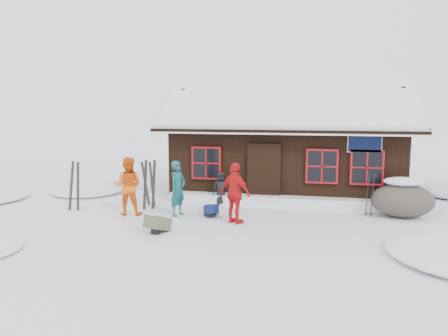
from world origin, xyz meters
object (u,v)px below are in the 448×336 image
at_px(skier_orange_right, 235,193).
at_px(ski_pair_left, 75,187).
at_px(backpack_olive, 158,226).
at_px(skier_teal, 178,188).
at_px(ski_poles, 370,195).
at_px(skier_orange_left, 128,186).
at_px(backpack_blue, 211,212).
at_px(boulder, 403,199).
at_px(skier_crouched, 221,188).

relative_size(skier_orange_right, ski_pair_left, 1.06).
bearing_deg(backpack_olive, ski_pair_left, 168.78).
distance_m(skier_teal, ski_poles, 5.76).
height_order(skier_orange_right, ski_poles, skier_orange_right).
xyz_separation_m(skier_teal, skier_orange_right, (1.86, -0.50, 0.03)).
xyz_separation_m(ski_pair_left, backpack_olive, (3.45, -1.75, -0.60)).
relative_size(ski_pair_left, ski_poles, 1.21).
relative_size(skier_orange_left, backpack_blue, 3.45).
bearing_deg(ski_poles, backpack_blue, -167.05).
distance_m(boulder, backpack_olive, 7.26).
xyz_separation_m(skier_orange_left, ski_pair_left, (-1.88, 0.14, -0.12)).
bearing_deg(skier_orange_right, boulder, -129.17).
bearing_deg(boulder, skier_orange_left, -169.40).
height_order(skier_teal, ski_pair_left, skier_teal).
xyz_separation_m(skier_teal, backpack_olive, (0.05, -1.83, -0.67)).
bearing_deg(skier_crouched, ski_poles, -30.36).
height_order(skier_orange_right, skier_crouched, skier_orange_right).
height_order(skier_teal, backpack_olive, skier_teal).
distance_m(skier_orange_left, ski_poles, 7.29).
relative_size(skier_teal, backpack_blue, 3.25).
bearing_deg(skier_orange_right, skier_crouched, -37.52).
bearing_deg(skier_crouched, backpack_blue, -110.11).
distance_m(skier_orange_left, ski_pair_left, 1.89).
bearing_deg(skier_orange_left, ski_pair_left, -15.15).
bearing_deg(ski_pair_left, skier_orange_left, 6.61).
bearing_deg(backpack_blue, boulder, -11.86).
bearing_deg(skier_orange_right, backpack_blue, -4.67).
height_order(skier_orange_right, backpack_blue, skier_orange_right).
bearing_deg(backpack_olive, skier_orange_left, 149.83).
distance_m(skier_orange_right, backpack_olive, 2.36).
relative_size(skier_teal, skier_orange_left, 0.94).
bearing_deg(backpack_olive, backpack_blue, 79.45).
xyz_separation_m(ski_pair_left, backpack_blue, (4.40, 0.17, -0.63)).
distance_m(skier_teal, ski_pair_left, 3.40).
bearing_deg(boulder, skier_orange_right, -159.19).
distance_m(skier_teal, skier_orange_left, 1.53).
bearing_deg(skier_crouched, skier_orange_left, -163.56).
bearing_deg(skier_orange_right, ski_poles, -126.24).
bearing_deg(skier_orange_left, ski_poles, -179.99).
relative_size(skier_orange_right, boulder, 0.95).
distance_m(skier_teal, skier_crouched, 2.02).
relative_size(skier_crouched, ski_pair_left, 0.68).
relative_size(skier_orange_right, backpack_olive, 2.79).
bearing_deg(ski_pair_left, skier_orange_right, 6.28).
xyz_separation_m(skier_orange_right, backpack_olive, (-1.81, -1.33, -0.70)).
bearing_deg(boulder, ski_poles, -171.85).
xyz_separation_m(skier_orange_right, ski_pair_left, (-5.26, 0.42, -0.10)).
height_order(ski_pair_left, backpack_blue, ski_pair_left).
xyz_separation_m(skier_crouched, ski_poles, (4.72, -0.62, 0.08)).
bearing_deg(backpack_olive, boulder, 41.34).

